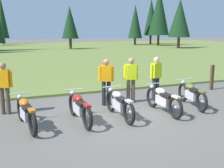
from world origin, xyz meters
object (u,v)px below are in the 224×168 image
Objects in this scene: motorcycle_olive at (192,94)px; rider_near_row_end at (156,76)px; motorcycle_red at (79,108)px; rider_in_hivis_vest at (4,85)px; motorcycle_orange at (26,113)px; trail_marker_post at (212,77)px; motorcycle_cream at (163,99)px; rider_checking_bike at (131,77)px; motorcycle_silver at (119,104)px; rider_with_back_turned at (106,79)px.

rider_near_row_end reaches higher than motorcycle_olive.
rider_in_hivis_vest reaches higher than motorcycle_red.
trail_marker_post reaches higher than motorcycle_orange.
rider_near_row_end is (0.60, 1.47, 0.51)m from motorcycle_cream.
rider_near_row_end is 3.41m from trail_marker_post.
motorcycle_orange is 4.26m from motorcycle_cream.
rider_near_row_end is at bearing -168.14° from trail_marker_post.
motorcycle_cream is 1.67m from rider_near_row_end.
motorcycle_orange is at bearing -166.27° from trail_marker_post.
motorcycle_orange is 1.87× the size of trail_marker_post.
motorcycle_olive is 1.25× the size of rider_near_row_end.
motorcycle_cream is 1.64m from rider_checking_bike.
motorcycle_silver is at bearing -2.28° from motorcycle_orange.
rider_checking_bike reaches higher than motorcycle_olive.
trail_marker_post is at bearing 2.83° from rider_in_hivis_vest.
motorcycle_cream is at bearing -47.18° from rider_with_back_turned.
rider_in_hivis_vest is at bearing 166.47° from motorcycle_olive.
rider_in_hivis_vest is at bearing 107.78° from motorcycle_orange.
rider_with_back_turned is (1.37, 1.41, 0.51)m from motorcycle_red.
motorcycle_orange is 1.72m from rider_in_hivis_vest.
rider_near_row_end is 5.36m from rider_in_hivis_vest.
motorcycle_orange is 5.60m from motorcycle_olive.
rider_in_hivis_vest reaches higher than motorcycle_cream.
trail_marker_post is (6.68, 2.07, 0.12)m from motorcycle_red.
motorcycle_cream is at bearing -73.82° from rider_checking_bike.
rider_with_back_turned reaches higher than motorcycle_red.
trail_marker_post is (4.34, 0.67, -0.39)m from rider_checking_bike.
rider_checking_bike and rider_in_hivis_vest have the same top height.
motorcycle_red is 1.26× the size of rider_in_hivis_vest.
rider_with_back_turned reaches higher than motorcycle_orange.
motorcycle_cream is at bearing -20.06° from rider_in_hivis_vest.
trail_marker_post is (5.31, 0.66, -0.39)m from rider_with_back_turned.
motorcycle_cream is 1.26× the size of rider_in_hivis_vest.
rider_checking_bike is 4.41m from trail_marker_post.
motorcycle_cream is (4.26, -0.17, 0.00)m from motorcycle_orange.
motorcycle_cream is 1.37m from motorcycle_olive.
rider_with_back_turned is 2.00m from rider_near_row_end.
motorcycle_red is 1.00× the size of motorcycle_silver.
rider_checking_bike reaches higher than motorcycle_silver.
rider_near_row_end is at bearing 14.99° from motorcycle_orange.
motorcycle_olive is (1.34, 0.27, 0.00)m from motorcycle_cream.
motorcycle_silver is at bearing -146.46° from rider_near_row_end.
motorcycle_red is at bearing -134.23° from rider_with_back_turned.
rider_with_back_turned reaches higher than motorcycle_silver.
motorcycle_silver and motorcycle_cream have the same top height.
rider_in_hivis_vest reaches higher than motorcycle_silver.
trail_marker_post is at bearing 21.16° from motorcycle_silver.
motorcycle_silver is at bearing -175.85° from motorcycle_olive.
rider_with_back_turned is at bearing 84.87° from motorcycle_silver.
rider_checking_bike is at bearing 52.80° from motorcycle_silver.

